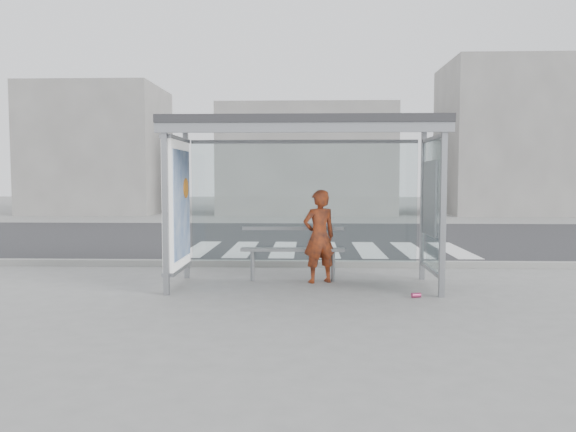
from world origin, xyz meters
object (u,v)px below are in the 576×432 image
(bus_shelter, at_px, (280,161))
(soda_can, at_px, (416,295))
(person, at_px, (319,236))
(bench, at_px, (293,249))

(bus_shelter, bearing_deg, soda_can, -22.35)
(bus_shelter, xyz_separation_m, person, (0.63, 0.29, -1.22))
(bus_shelter, xyz_separation_m, soda_can, (2.00, -0.82, -1.95))
(bus_shelter, bearing_deg, person, 25.03)
(bus_shelter, distance_m, person, 1.41)
(bus_shelter, height_order, person, bus_shelter)
(soda_can, bearing_deg, bus_shelter, 157.65)
(person, xyz_separation_m, bench, (-0.44, 0.14, -0.23))
(person, height_order, soda_can, person)
(person, bearing_deg, bench, -40.05)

